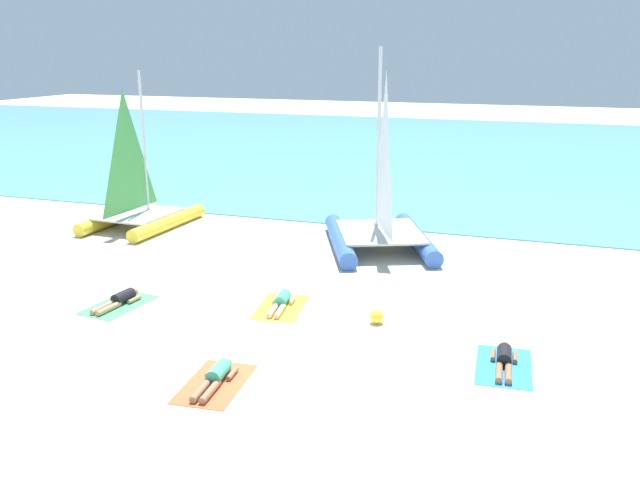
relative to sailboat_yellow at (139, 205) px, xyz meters
The scene contains 13 objects.
ground_plane 8.28m from the sailboat_yellow, ahead, with size 120.00×120.00×0.00m, color beige.
ocean_water 24.03m from the sailboat_yellow, 70.24° to the left, with size 120.00×40.00×0.05m, color #5BB2C1.
sailboat_yellow is the anchor object (origin of this frame).
sailboat_blue 8.87m from the sailboat_yellow, ahead, with size 4.75×5.65×6.30m.
towel_leftmost 8.01m from the sailboat_yellow, 60.62° to the right, with size 1.10×1.90×0.01m, color #4CB266.
sunbather_leftmost 7.95m from the sailboat_yellow, 60.34° to the right, with size 0.58×1.57×0.30m.
towel_center_left 9.75m from the sailboat_yellow, 36.22° to the right, with size 1.10×1.90×0.01m, color yellow.
sunbather_center_left 9.69m from the sailboat_yellow, 35.94° to the right, with size 0.63×1.57×0.30m.
towel_center_right 12.88m from the sailboat_yellow, 50.50° to the right, with size 1.10×1.90×0.01m, color #EA5933.
sunbather_center_right 12.82m from the sailboat_yellow, 50.33° to the right, with size 0.58×1.57×0.30m.
towel_rightmost 15.28m from the sailboat_yellow, 28.70° to the right, with size 1.10×1.90×0.01m, color #338CD8.
sunbather_rightmost 15.24m from the sailboat_yellow, 28.49° to the right, with size 0.57×1.57×0.30m.
beach_ball 11.97m from the sailboat_yellow, 29.89° to the right, with size 0.33×0.33×0.33m, color yellow.
Camera 1 is at (5.90, -11.96, 6.24)m, focal length 38.50 mm.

